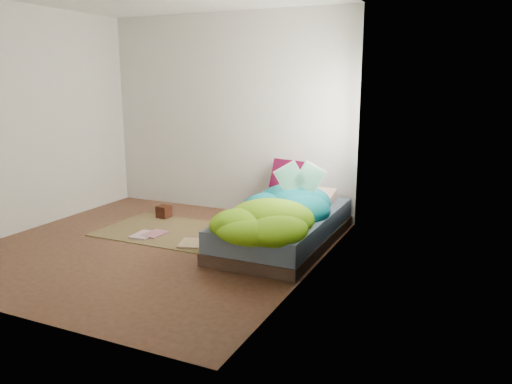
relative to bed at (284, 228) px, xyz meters
The scene contains 12 objects.
ground 1.43m from the bed, 149.45° to the right, with size 3.50×3.50×0.00m, color #45281A.
room_walls 2.02m from the bed, 149.42° to the right, with size 3.54×3.54×2.62m.
bed is the anchor object (origin of this frame).
duvet 0.41m from the bed, 90.00° to the right, with size 0.96×1.84×0.34m, color #087D7F, non-canonical shape.
rug 1.39m from the bed, behind, with size 1.60×1.10×0.01m, color brown.
pillow_floral 0.67m from the bed, 81.42° to the left, with size 0.54×0.33×0.12m, color beige.
pillow_magenta 0.91m from the bed, 108.32° to the left, with size 0.44×0.14×0.44m, color #49041A.
open_book 0.67m from the bed, 51.18° to the left, with size 0.45×0.10×0.27m, color green, non-canonical shape.
wooden_box 1.80m from the bed, behind, with size 0.15×0.15×0.15m, color black.
floor_book_a 1.71m from the bed, 163.71° to the right, with size 0.23×0.31×0.02m, color silver.
floor_book_b 1.59m from the bed, 165.75° to the right, with size 0.21×0.29×0.03m, color #CE7789.
floor_book_c 1.14m from the bed, 151.54° to the right, with size 0.24×0.32×0.02m, color tan.
Camera 1 is at (3.12, -4.15, 1.75)m, focal length 35.00 mm.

